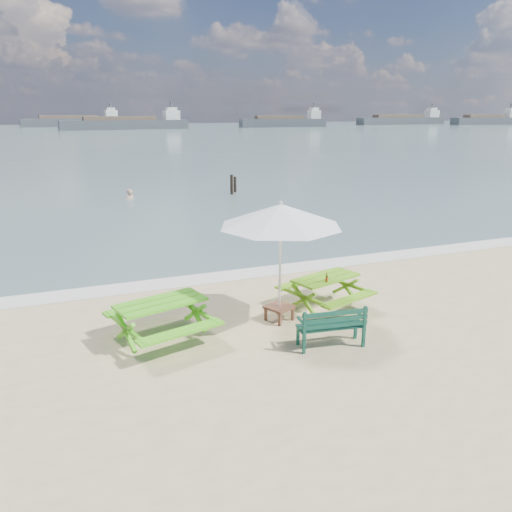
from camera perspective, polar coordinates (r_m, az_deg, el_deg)
name	(u,v)px	position (r m, az deg, el deg)	size (l,w,h in m)	color
sea	(83,137)	(93.27, -19.16, 12.77)	(300.00, 300.00, 0.00)	slate
foam_strip	(227,276)	(14.04, -3.28, -2.27)	(22.00, 0.90, 0.01)	silver
picnic_table_left	(162,322)	(10.28, -10.71, -7.37)	(2.20, 2.34, 0.84)	#4DB71B
picnic_table_right	(325,293)	(11.82, 7.92, -4.19)	(2.07, 2.19, 0.77)	#60A218
park_bench	(331,334)	(10.04, 8.52, -8.79)	(1.37, 0.62, 0.81)	#0F4132
side_table	(279,313)	(11.10, 2.68, -6.49)	(0.70, 0.70, 0.34)	brown
patio_umbrella	(281,215)	(10.45, 2.83, 4.68)	(3.50, 3.50, 2.62)	silver
beer_bottle	(327,279)	(11.31, 8.07, -2.60)	(0.06, 0.06, 0.23)	#8C4A14
swimmer	(130,205)	(27.49, -14.20, 5.64)	(0.73, 0.59, 1.75)	tan
mooring_pilings	(233,186)	(27.93, -2.63, 7.96)	(0.57, 0.77, 1.28)	black
cargo_ships	(287,122)	(144.29, 3.56, 15.06)	(145.18, 33.45, 4.40)	#3D4348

